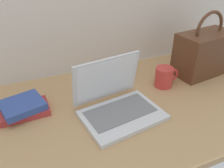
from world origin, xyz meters
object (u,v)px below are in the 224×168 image
(laptop, at_px, (117,102))
(coffee_mug, at_px, (164,77))
(remote_control_far, at_px, (126,73))
(book_stack, at_px, (23,108))
(handbag, at_px, (204,52))

(laptop, height_order, coffee_mug, laptop)
(remote_control_far, xyz_separation_m, book_stack, (-0.53, -0.14, 0.01))
(remote_control_far, relative_size, book_stack, 0.83)
(coffee_mug, bearing_deg, laptop, -161.30)
(handbag, relative_size, book_stack, 1.64)
(laptop, xyz_separation_m, handbag, (0.56, 0.14, 0.07))
(book_stack, bearing_deg, remote_control_far, 14.36)
(remote_control_far, relative_size, handbag, 0.50)
(remote_control_far, distance_m, handbag, 0.42)
(laptop, relative_size, handbag, 1.02)
(book_stack, bearing_deg, laptop, -20.97)
(coffee_mug, height_order, handbag, handbag)
(handbag, xyz_separation_m, book_stack, (-0.91, -0.00, -0.09))
(remote_control_far, xyz_separation_m, handbag, (0.38, -0.13, 0.10))
(remote_control_far, height_order, handbag, handbag)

